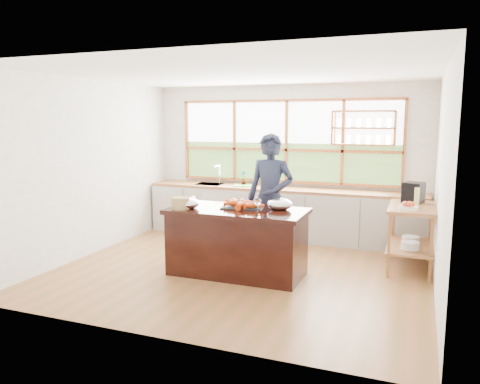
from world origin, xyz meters
The scene contains 18 objects.
ground_plane centered at (0.00, 0.00, 0.00)m, with size 5.00×5.00×0.00m, color #945933.
room_shell centered at (0.02, 0.51, 1.75)m, with size 5.02×4.52×2.71m.
back_counter centered at (-0.02, 1.94, 0.45)m, with size 4.90×0.63×0.90m.
right_shelf_unit centered at (2.19, 0.89, 0.60)m, with size 0.62×1.10×0.90m.
island centered at (0.00, -0.20, 0.45)m, with size 1.85×0.90×0.90m.
cook centered at (0.24, 0.50, 0.95)m, with size 0.69×0.45×1.89m, color #1A1F34.
potted_plant centered at (-0.74, 2.00, 1.04)m, with size 0.15×0.10×0.28m, color slate.
cutting_board centered at (-0.70, 1.94, 0.91)m, with size 0.40×0.30×0.01m, color #5BBA41.
espresso_machine centered at (2.19, 1.19, 1.05)m, with size 0.26×0.28×0.29m, color black.
wine_bottle centered at (2.24, 0.79, 1.04)m, with size 0.07×0.07×0.27m, color tan.
fruit_bowl centered at (2.14, 0.59, 0.94)m, with size 0.26×0.26×0.11m.
slate_board centered at (0.03, -0.07, 0.91)m, with size 0.55×0.40×0.02m, color black.
lobster_pile centered at (0.02, -0.08, 0.96)m, with size 0.55×0.48×0.08m.
mixing_bowl_left centered at (-0.64, -0.36, 0.96)m, with size 0.30×0.30×0.14m, color silver.
mixing_bowl_right centered at (0.54, -0.02, 0.97)m, with size 0.33×0.33×0.16m, color silver.
wine_glass centered at (0.38, -0.47, 1.06)m, with size 0.08×0.08×0.22m.
wicker_basket centered at (-0.72, -0.46, 0.98)m, with size 0.24×0.24×0.16m, color #9C7E48.
parchment_roll centered at (-0.80, 0.02, 0.94)m, with size 0.08×0.08×0.30m, color silver.
Camera 1 is at (2.25, -5.92, 2.08)m, focal length 35.00 mm.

